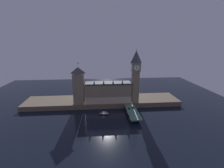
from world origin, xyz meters
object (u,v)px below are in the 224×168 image
(clock_tower, at_px, (136,75))
(street_lamp_far, at_px, (126,104))
(boat_upstream, at_px, (104,114))
(car_northbound_lead, at_px, (129,108))
(car_southbound_trail, at_px, (133,107))
(pedestrian_mid_walk, at_px, (136,109))
(victoria_tower, at_px, (79,85))
(street_lamp_mid, at_px, (137,108))
(street_lamp_near, at_px, (130,113))
(pedestrian_near_rail, at_px, (130,115))

(clock_tower, xyz_separation_m, street_lamp_far, (-15.65, -16.38, -34.96))
(clock_tower, distance_m, boat_upstream, 66.83)
(car_northbound_lead, bearing_deg, car_southbound_trail, 21.82)
(car_northbound_lead, bearing_deg, street_lamp_far, 113.86)
(pedestrian_mid_walk, bearing_deg, street_lamp_far, 137.99)
(victoria_tower, xyz_separation_m, street_lamp_mid, (73.59, -33.67, -21.92))
(clock_tower, relative_size, victoria_tower, 1.30)
(car_northbound_lead, height_order, street_lamp_near, street_lamp_near)
(clock_tower, height_order, victoria_tower, clock_tower)
(victoria_tower, relative_size, pedestrian_mid_walk, 30.22)
(car_northbound_lead, bearing_deg, pedestrian_near_rail, -98.58)
(victoria_tower, relative_size, car_northbound_lead, 14.30)
(car_northbound_lead, distance_m, street_lamp_mid, 11.97)
(pedestrian_mid_walk, height_order, street_lamp_mid, street_lamp_mid)
(pedestrian_mid_walk, bearing_deg, pedestrian_near_rail, -126.15)
(pedestrian_near_rail, distance_m, street_lamp_mid, 16.68)
(car_northbound_lead, height_order, pedestrian_mid_walk, pedestrian_mid_walk)
(pedestrian_near_rail, bearing_deg, boat_upstream, 148.59)
(car_southbound_trail, xyz_separation_m, street_lamp_far, (-8.93, 5.06, 3.31))
(clock_tower, bearing_deg, car_northbound_lead, -117.60)
(pedestrian_near_rail, bearing_deg, victoria_tower, 143.87)
(pedestrian_near_rail, xyz_separation_m, pedestrian_mid_walk, (11.38, 15.57, 0.11))
(car_northbound_lead, relative_size, street_lamp_near, 0.54)
(street_lamp_far, bearing_deg, car_southbound_trail, -29.51)
(victoria_tower, xyz_separation_m, boat_upstream, (33.08, -27.58, -30.34))
(pedestrian_near_rail, height_order, boat_upstream, pedestrian_near_rail)
(car_southbound_trail, relative_size, boat_upstream, 0.36)
(victoria_tower, xyz_separation_m, street_lamp_far, (61.41, -18.95, -21.64))
(pedestrian_mid_walk, bearing_deg, street_lamp_mid, -84.44)
(boat_upstream, bearing_deg, street_lamp_far, 16.95)
(car_southbound_trail, distance_m, pedestrian_mid_walk, 6.24)
(pedestrian_near_rail, bearing_deg, street_lamp_mid, 44.22)
(victoria_tower, bearing_deg, boat_upstream, -39.82)
(pedestrian_mid_walk, xyz_separation_m, boat_upstream, (-40.11, 1.97, -5.66))
(victoria_tower, bearing_deg, car_southbound_trail, -18.84)
(victoria_tower, relative_size, boat_upstream, 4.44)
(pedestrian_near_rail, bearing_deg, street_lamp_far, 90.88)
(street_lamp_near, xyz_separation_m, boat_upstream, (-28.33, 20.81, -9.13))
(street_lamp_far, bearing_deg, street_lamp_mid, -50.40)
(clock_tower, xyz_separation_m, car_southbound_trail, (-6.71, -21.44, -38.28))
(street_lamp_mid, bearing_deg, street_lamp_far, 129.60)
(victoria_tower, xyz_separation_m, pedestrian_near_rail, (61.81, -45.13, -24.79))
(clock_tower, relative_size, street_lamp_near, 10.13)
(car_northbound_lead, height_order, street_lamp_mid, street_lamp_mid)
(street_lamp_mid, xyz_separation_m, boat_upstream, (-40.51, 6.09, -8.42))
(car_northbound_lead, distance_m, pedestrian_near_rail, 19.06)
(victoria_tower, distance_m, street_lamp_mid, 83.84)
(pedestrian_mid_walk, distance_m, street_lamp_far, 16.14)
(clock_tower, bearing_deg, victoria_tower, 178.09)
(victoria_tower, relative_size, pedestrian_near_rail, 33.70)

